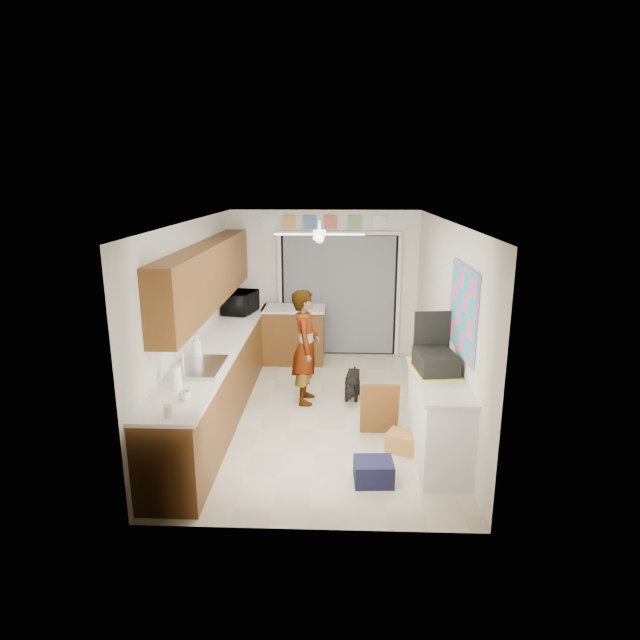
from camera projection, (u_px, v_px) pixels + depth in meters
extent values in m
plane|color=beige|center=(319.00, 411.00, 7.13)|extent=(5.00, 5.00, 0.00)
plane|color=white|center=(319.00, 221.00, 6.50)|extent=(5.00, 5.00, 0.00)
plane|color=white|center=(325.00, 283.00, 9.23)|extent=(3.20, 0.00, 3.20)
plane|color=white|center=(307.00, 398.00, 4.40)|extent=(3.20, 0.00, 3.20)
plane|color=white|center=(195.00, 319.00, 6.87)|extent=(0.00, 5.00, 5.00)
plane|color=white|center=(445.00, 322.00, 6.76)|extent=(0.00, 5.00, 5.00)
cube|color=brown|center=(221.00, 378.00, 7.07)|extent=(0.60, 4.80, 0.90)
cube|color=white|center=(220.00, 344.00, 6.95)|extent=(0.62, 4.80, 0.04)
cube|color=brown|center=(209.00, 274.00, 6.92)|extent=(0.32, 4.00, 0.80)
cube|color=silver|center=(200.00, 368.00, 5.97)|extent=(0.50, 0.76, 0.06)
cylinder|color=silver|center=(183.00, 359.00, 5.95)|extent=(0.03, 0.03, 0.22)
cube|color=brown|center=(294.00, 336.00, 8.97)|extent=(1.00, 0.60, 0.90)
cube|color=white|center=(294.00, 309.00, 8.85)|extent=(1.04, 0.64, 0.04)
cube|color=black|center=(339.00, 295.00, 9.24)|extent=(2.00, 0.06, 2.10)
cube|color=gray|center=(339.00, 296.00, 9.20)|extent=(1.90, 0.03, 2.05)
cube|color=white|center=(280.00, 295.00, 9.25)|extent=(0.06, 0.04, 2.10)
cube|color=white|center=(398.00, 296.00, 9.18)|extent=(0.06, 0.04, 2.10)
cube|color=white|center=(340.00, 233.00, 8.94)|extent=(2.10, 0.04, 0.06)
cube|color=gold|center=(289.00, 222.00, 8.96)|extent=(0.22, 0.02, 0.22)
cube|color=#4875C1|center=(310.00, 222.00, 8.94)|extent=(0.22, 0.02, 0.22)
cube|color=#CA624B|center=(331.00, 222.00, 8.93)|extent=(0.22, 0.02, 0.22)
cube|color=#65B169|center=(355.00, 222.00, 8.92)|extent=(0.22, 0.02, 0.22)
cube|color=silver|center=(379.00, 222.00, 8.90)|extent=(0.22, 0.02, 0.22)
cube|color=silver|center=(268.00, 222.00, 8.97)|extent=(0.22, 0.02, 0.26)
cube|color=white|center=(438.00, 421.00, 5.81)|extent=(0.50, 1.40, 0.90)
cube|color=white|center=(440.00, 380.00, 5.69)|extent=(0.54, 1.44, 0.04)
cube|color=#E4549A|center=(463.00, 310.00, 5.69)|extent=(0.03, 1.15, 0.95)
cube|color=white|center=(319.00, 234.00, 6.74)|extent=(1.14, 1.14, 0.24)
imported|color=black|center=(240.00, 302.00, 8.44)|extent=(0.53, 0.68, 0.34)
imported|color=silver|center=(197.00, 346.00, 6.25)|extent=(0.14, 0.14, 0.32)
imported|color=white|center=(185.00, 396.00, 5.12)|extent=(0.13, 0.13, 0.09)
cylinder|color=silver|center=(168.00, 411.00, 4.75)|extent=(0.09, 0.09, 0.11)
cylinder|color=white|center=(176.00, 377.00, 5.38)|extent=(0.14, 0.14, 0.24)
cube|color=black|center=(435.00, 362.00, 5.86)|extent=(0.46, 0.58, 0.23)
cube|color=yellow|center=(435.00, 371.00, 5.89)|extent=(0.50, 0.63, 0.02)
cube|color=black|center=(432.00, 333.00, 6.07)|extent=(0.42, 0.08, 0.50)
cube|color=#AE7B36|center=(403.00, 442.00, 6.05)|extent=(0.43, 0.39, 0.22)
cube|color=#151735|center=(374.00, 472.00, 5.42)|extent=(0.41, 0.35, 0.24)
cube|color=brown|center=(379.00, 409.00, 6.36)|extent=(0.46, 0.18, 0.68)
imported|color=white|center=(306.00, 347.00, 7.25)|extent=(0.38, 0.58, 1.58)
cube|color=black|center=(353.00, 384.00, 7.50)|extent=(0.30, 0.56, 0.42)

